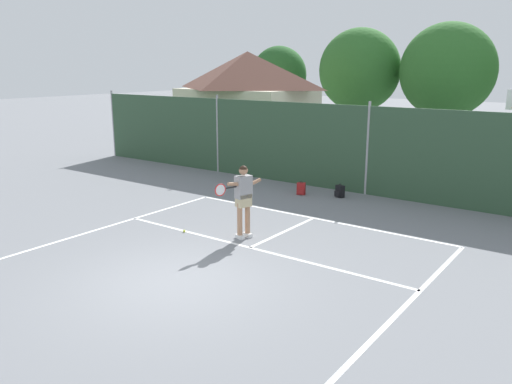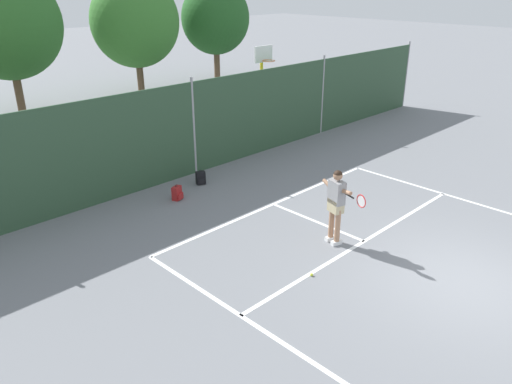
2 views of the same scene
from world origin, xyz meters
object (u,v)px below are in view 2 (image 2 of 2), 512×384
basketball_hoop (263,79)px  backpack_black (201,178)px  tennis_ball (312,275)px  backpack_red (177,193)px  tennis_player (337,201)px

basketball_hoop → backpack_black: size_ratio=7.67×
tennis_ball → backpack_red: (0.36, 5.26, 0.16)m
tennis_player → backpack_red: 4.93m
tennis_ball → backpack_black: size_ratio=0.14×
tennis_player → tennis_ball: bearing=-159.8°
tennis_ball → backpack_black: (1.58, 5.71, 0.16)m
tennis_player → backpack_black: size_ratio=4.01×
backpack_red → backpack_black: same height
tennis_player → tennis_ball: tennis_player is taller
tennis_player → backpack_red: bearing=103.8°
backpack_red → backpack_black: size_ratio=1.00×
tennis_ball → backpack_red: 5.28m
tennis_ball → backpack_black: bearing=74.5°
basketball_hoop → tennis_ball: bearing=-129.4°
tennis_ball → backpack_red: size_ratio=0.14×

